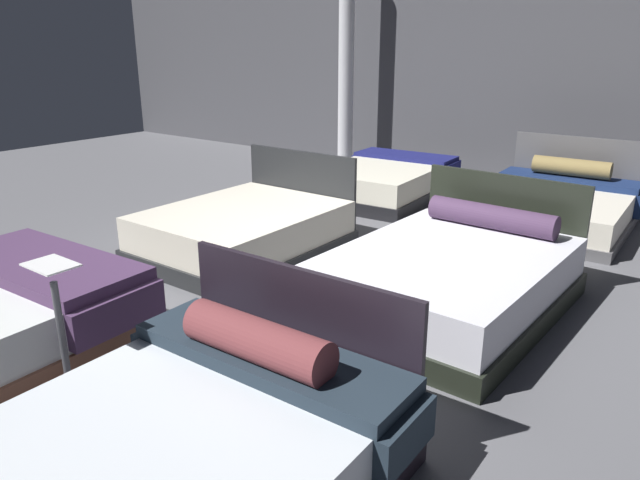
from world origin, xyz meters
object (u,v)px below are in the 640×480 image
at_px(support_pillar, 346,61).
at_px(bed_5, 555,206).
at_px(bed_3, 450,278).
at_px(bed_4, 384,181).
at_px(price_sign, 65,359).
at_px(bed_2, 245,231).
at_px(bed_1, 176,458).

bearing_deg(support_pillar, bed_5, -18.54).
relative_size(bed_3, bed_4, 1.06).
distance_m(bed_3, support_pillar, 5.86).
distance_m(price_sign, support_pillar, 7.45).
relative_size(bed_5, price_sign, 2.17).
bearing_deg(bed_3, support_pillar, 134.81).
distance_m(bed_4, bed_5, 2.26).
distance_m(bed_2, support_pillar, 4.77).
bearing_deg(bed_3, bed_5, 91.87).
distance_m(bed_1, bed_2, 3.40).
distance_m(bed_1, price_sign, 1.05).
bearing_deg(bed_4, bed_3, -54.02).
bearing_deg(support_pillar, bed_4, -40.89).
bearing_deg(price_sign, bed_2, 112.43).
relative_size(bed_2, bed_5, 0.96).
xyz_separation_m(bed_2, bed_3, (2.19, 0.06, 0.01)).
bearing_deg(bed_1, bed_5, 88.09).
relative_size(bed_2, bed_4, 0.93).
bearing_deg(bed_4, bed_2, -91.94).
relative_size(bed_3, bed_5, 1.09).
bearing_deg(bed_2, bed_4, 91.16).
bearing_deg(bed_5, support_pillar, 159.40).
distance_m(bed_2, bed_3, 2.19).
relative_size(bed_4, price_sign, 2.23).
height_order(bed_4, bed_5, bed_5).
height_order(bed_1, bed_3, bed_3).
xyz_separation_m(bed_1, support_pillar, (-3.78, 6.88, 1.51)).
bearing_deg(price_sign, bed_1, -5.23).
xyz_separation_m(bed_1, bed_2, (-2.11, 2.67, 0.01)).
bearing_deg(bed_3, price_sign, -111.42).
bearing_deg(price_sign, bed_4, 101.84).
height_order(bed_3, bed_5, bed_3).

